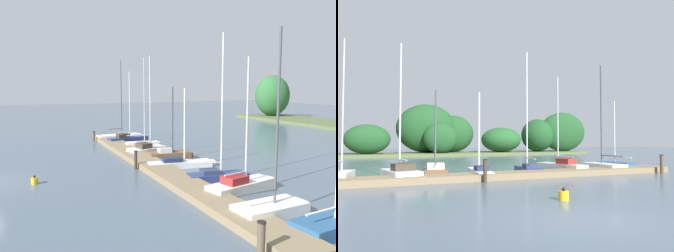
{
  "view_description": "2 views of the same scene",
  "coord_description": "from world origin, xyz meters",
  "views": [
    {
      "loc": [
        20.24,
        2.07,
        5.24
      ],
      "look_at": [
        0.67,
        10.87,
        2.69
      ],
      "focal_mm": 36.61,
      "sensor_mm": 36.0,
      "label": 1
    },
    {
      "loc": [
        -5.66,
        -7.31,
        2.14
      ],
      "look_at": [
        2.65,
        11.75,
        3.04
      ],
      "focal_mm": 35.56,
      "sensor_mm": 36.0,
      "label": 2
    }
  ],
  "objects": [
    {
      "name": "sailboat_4",
      "position": [
        -1.68,
        12.13,
        0.37
      ],
      "size": [
        1.7,
        3.25,
        5.14
      ],
      "rotation": [
        0.0,
        0.0,
        1.41
      ],
      "color": "brown",
      "rests_on": "ground"
    },
    {
      "name": "sailboat_0",
      "position": [
        -11.89,
        11.44,
        0.32
      ],
      "size": [
        1.48,
        4.41,
        7.61
      ],
      "rotation": [
        0.0,
        0.0,
        1.62
      ],
      "color": "white",
      "rests_on": "ground"
    },
    {
      "name": "mooring_piling_0",
      "position": [
        -11.78,
        8.8,
        0.48
      ],
      "size": [
        0.22,
        0.22,
        0.95
      ],
      "color": "#4C3D28",
      "rests_on": "ground"
    },
    {
      "name": "mooring_piling_1",
      "position": [
        0.21,
        8.85,
        0.59
      ],
      "size": [
        0.23,
        0.23,
        1.18
      ],
      "color": "#3D3323",
      "rests_on": "ground"
    },
    {
      "name": "sailboat_3",
      "position": [
        -3.72,
        11.26,
        0.43
      ],
      "size": [
        1.95,
        3.36,
        7.45
      ],
      "rotation": [
        0.0,
        0.0,
        1.77
      ],
      "color": "white",
      "rests_on": "ground"
    },
    {
      "name": "dock_pier",
      "position": [
        0.0,
        9.94,
        0.17
      ],
      "size": [
        26.93,
        1.8,
        0.35
      ],
      "color": "#847051",
      "rests_on": "ground"
    },
    {
      "name": "mooring_piling_2",
      "position": [
        12.45,
        8.64,
        0.61
      ],
      "size": [
        0.27,
        0.27,
        1.21
      ],
      "color": "brown",
      "rests_on": "ground"
    },
    {
      "name": "sailboat_6",
      "position": [
        4.43,
        12.25,
        0.38
      ],
      "size": [
        1.58,
        3.61,
        8.06
      ],
      "rotation": [
        0.0,
        0.0,
        1.39
      ],
      "color": "navy",
      "rests_on": "ground"
    },
    {
      "name": "sailboat_1",
      "position": [
        -9.65,
        11.51,
        0.37
      ],
      "size": [
        1.5,
        3.96,
        6.5
      ],
      "rotation": [
        0.0,
        0.0,
        1.74
      ],
      "color": "navy",
      "rests_on": "ground"
    },
    {
      "name": "channel_buoy_0",
      "position": [
        1.04,
        2.87,
        0.17
      ],
      "size": [
        0.37,
        0.37,
        0.46
      ],
      "color": "gold",
      "rests_on": "ground"
    },
    {
      "name": "sailboat_5",
      "position": [
        0.9,
        11.73,
        0.31
      ],
      "size": [
        1.58,
        4.51,
        5.07
      ],
      "rotation": [
        0.0,
        0.0,
        1.41
      ],
      "color": "white",
      "rests_on": "ground"
    },
    {
      "name": "sailboat_8",
      "position": [
        9.86,
        11.36,
        0.38
      ],
      "size": [
        1.49,
        3.49,
        7.47
      ],
      "rotation": [
        0.0,
        0.0,
        1.62
      ],
      "color": "white",
      "rests_on": "ground"
    },
    {
      "name": "sailboat_2",
      "position": [
        -6.58,
        11.88,
        0.39
      ],
      "size": [
        1.34,
        2.98,
        7.51
      ],
      "rotation": [
        0.0,
        0.0,
        1.42
      ],
      "color": "silver",
      "rests_on": "ground"
    },
    {
      "name": "sailboat_7",
      "position": [
        6.85,
        12.13,
        0.4
      ],
      "size": [
        1.87,
        4.24,
        6.61
      ],
      "rotation": [
        0.0,
        0.0,
        1.77
      ],
      "color": "silver",
      "rests_on": "ground"
    },
    {
      "name": "sailboat_9",
      "position": [
        11.91,
        12.34,
        0.29
      ],
      "size": [
        1.55,
        3.28,
        5.11
      ],
      "rotation": [
        0.0,
        0.0,
        1.65
      ],
      "color": "#285684",
      "rests_on": "ground"
    }
  ]
}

